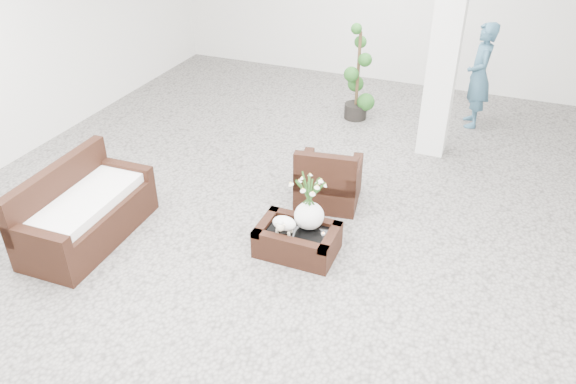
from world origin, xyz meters
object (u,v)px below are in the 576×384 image
at_px(coffee_table, 297,241).
at_px(topiary, 358,74).
at_px(loveseat, 85,206).
at_px(armchair, 329,173).

bearing_deg(coffee_table, topiary, 96.39).
height_order(coffee_table, loveseat, loveseat).
relative_size(coffee_table, loveseat, 0.53).
distance_m(loveseat, topiary, 4.94).
distance_m(coffee_table, topiary, 3.94).
height_order(coffee_table, topiary, topiary).
distance_m(coffee_table, armchair, 1.21).
bearing_deg(armchair, coffee_table, 82.59).
distance_m(coffee_table, loveseat, 2.50).
bearing_deg(topiary, armchair, -81.32).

